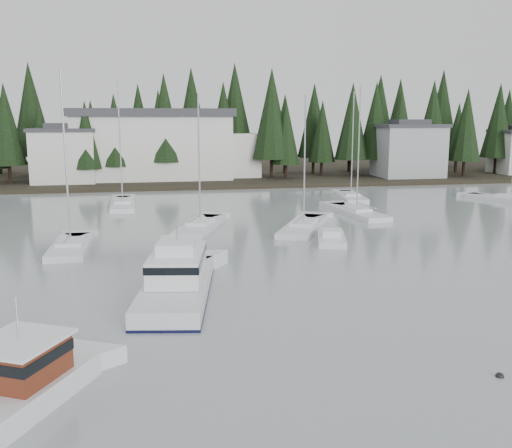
# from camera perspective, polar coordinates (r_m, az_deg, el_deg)

# --- Properties ---
(far_shore_land) EXTENTS (240.00, 54.00, 1.00)m
(far_shore_land) POSITION_cam_1_polar(r_m,az_deg,el_deg) (107.29, -7.50, 5.14)
(far_shore_land) COLOR black
(far_shore_land) RESTS_ON ground
(conifer_treeline) EXTENTS (200.00, 22.00, 20.00)m
(conifer_treeline) POSITION_cam_1_polar(r_m,az_deg,el_deg) (96.36, -7.17, 4.54)
(conifer_treeline) COLOR black
(conifer_treeline) RESTS_ON ground
(house_west) EXTENTS (9.54, 7.42, 8.75)m
(house_west) POSITION_cam_1_polar(r_m,az_deg,el_deg) (89.77, -18.60, 6.61)
(house_west) COLOR silver
(house_west) RESTS_ON ground
(house_east_a) EXTENTS (10.60, 8.48, 9.25)m
(house_east_a) POSITION_cam_1_polar(r_m,az_deg,el_deg) (97.02, 14.97, 7.21)
(house_east_a) COLOR #999EA0
(house_east_a) RESTS_ON ground
(harbor_inn) EXTENTS (29.50, 11.50, 10.90)m
(harbor_inn) POSITION_cam_1_polar(r_m,az_deg,el_deg) (92.16, -8.97, 7.82)
(harbor_inn) COLOR silver
(harbor_inn) RESTS_ON ground
(cabin_cruiser_center) EXTENTS (5.33, 11.83, 4.90)m
(cabin_cruiser_center) POSITION_cam_1_polar(r_m,az_deg,el_deg) (33.14, -7.87, -5.86)
(cabin_cruiser_center) COLOR silver
(cabin_cruiser_center) RESTS_ON ground
(sailboat_0) EXTENTS (3.03, 10.90, 15.03)m
(sailboat_0) POSITION_cam_1_polar(r_m,az_deg,el_deg) (67.50, -13.18, 1.82)
(sailboat_0) COLOR silver
(sailboat_0) RESTS_ON ground
(sailboat_1) EXTENTS (2.76, 8.51, 14.13)m
(sailboat_1) POSITION_cam_1_polar(r_m,az_deg,el_deg) (46.36, -18.02, -2.36)
(sailboat_1) COLOR silver
(sailboat_1) RESTS_ON ground
(sailboat_3) EXTENTS (7.23, 10.73, 13.35)m
(sailboat_3) POSITION_cam_1_polar(r_m,az_deg,el_deg) (76.02, 24.12, 2.13)
(sailboat_3) COLOR silver
(sailboat_3) RESTS_ON ground
(sailboat_5) EXTENTS (3.79, 10.78, 13.85)m
(sailboat_5) POSITION_cam_1_polar(r_m,az_deg,el_deg) (61.13, 10.02, 1.04)
(sailboat_5) COLOR silver
(sailboat_5) RESTS_ON ground
(sailboat_6) EXTENTS (7.30, 10.94, 12.59)m
(sailboat_6) POSITION_cam_1_polar(r_m,az_deg,el_deg) (52.53, 4.78, -0.41)
(sailboat_6) COLOR silver
(sailboat_6) RESTS_ON ground
(sailboat_8) EXTENTS (3.91, 9.51, 13.70)m
(sailboat_8) POSITION_cam_1_polar(r_m,az_deg,el_deg) (72.84, 9.46, 2.59)
(sailboat_8) COLOR silver
(sailboat_8) RESTS_ON ground
(sailboat_10) EXTENTS (5.84, 10.27, 12.70)m
(sailboat_10) POSITION_cam_1_polar(r_m,az_deg,el_deg) (52.76, -5.58, -0.37)
(sailboat_10) COLOR silver
(sailboat_10) RESTS_ON ground
(runabout_1) EXTENTS (3.60, 6.00, 1.42)m
(runabout_1) POSITION_cam_1_polar(r_m,az_deg,el_deg) (47.29, 7.55, -1.61)
(runabout_1) COLOR silver
(runabout_1) RESTS_ON ground
(mooring_buoy_dark) EXTENTS (0.35, 0.35, 0.35)m
(mooring_buoy_dark) POSITION_cam_1_polar(r_m,az_deg,el_deg) (25.20, 23.18, -13.86)
(mooring_buoy_dark) COLOR black
(mooring_buoy_dark) RESTS_ON ground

